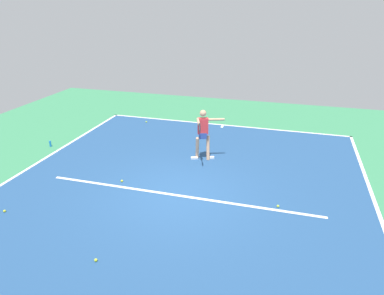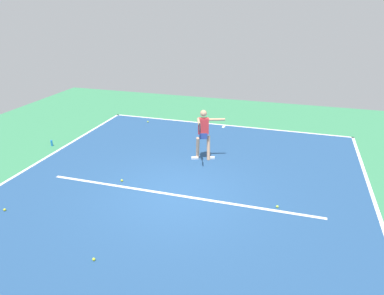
{
  "view_description": "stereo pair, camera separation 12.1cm",
  "coord_description": "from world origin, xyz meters",
  "px_view_note": "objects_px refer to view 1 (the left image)",
  "views": [
    {
      "loc": [
        -2.7,
        8.02,
        4.91
      ],
      "look_at": [
        -0.01,
        -1.23,
        0.9
      ],
      "focal_mm": 32.8,
      "sensor_mm": 36.0,
      "label": 1
    },
    {
      "loc": [
        -2.81,
        7.99,
        4.91
      ],
      "look_at": [
        -0.01,
        -1.23,
        0.9
      ],
      "focal_mm": 32.8,
      "sensor_mm": 36.0,
      "label": 2
    }
  ],
  "objects_px": {
    "tennis_ball_near_service_line": "(96,260)",
    "water_bottle": "(50,144)",
    "tennis_ball_far_corner": "(278,206)",
    "tennis_ball_by_sideline": "(122,181)",
    "tennis_ball_centre_court": "(146,122)",
    "tennis_ball_near_player": "(4,211)",
    "tennis_player": "(203,132)"
  },
  "relations": [
    {
      "from": "tennis_ball_near_service_line",
      "to": "water_bottle",
      "type": "height_order",
      "value": "water_bottle"
    },
    {
      "from": "tennis_ball_far_corner",
      "to": "tennis_ball_by_sideline",
      "type": "xyz_separation_m",
      "value": [
        4.51,
        -0.13,
        0.0
      ]
    },
    {
      "from": "tennis_ball_near_service_line",
      "to": "tennis_ball_by_sideline",
      "type": "xyz_separation_m",
      "value": [
        1.05,
        -3.27,
        0.0
      ]
    },
    {
      "from": "tennis_ball_far_corner",
      "to": "tennis_ball_centre_court",
      "type": "relative_size",
      "value": 1.0
    },
    {
      "from": "tennis_ball_far_corner",
      "to": "water_bottle",
      "type": "relative_size",
      "value": 0.3
    },
    {
      "from": "tennis_ball_centre_court",
      "to": "tennis_ball_near_player",
      "type": "relative_size",
      "value": 1.0
    },
    {
      "from": "water_bottle",
      "to": "tennis_ball_by_sideline",
      "type": "bearing_deg",
      "value": 154.95
    },
    {
      "from": "tennis_ball_near_service_line",
      "to": "tennis_ball_centre_court",
      "type": "relative_size",
      "value": 1.0
    },
    {
      "from": "tennis_ball_near_service_line",
      "to": "tennis_ball_centre_court",
      "type": "bearing_deg",
      "value": -73.52
    },
    {
      "from": "tennis_ball_far_corner",
      "to": "tennis_ball_near_player",
      "type": "height_order",
      "value": "same"
    },
    {
      "from": "tennis_ball_by_sideline",
      "to": "water_bottle",
      "type": "relative_size",
      "value": 0.3
    },
    {
      "from": "tennis_player",
      "to": "tennis_ball_by_sideline",
      "type": "relative_size",
      "value": 26.14
    },
    {
      "from": "tennis_player",
      "to": "tennis_ball_by_sideline",
      "type": "bearing_deg",
      "value": 30.59
    },
    {
      "from": "tennis_ball_by_sideline",
      "to": "water_bottle",
      "type": "bearing_deg",
      "value": -25.05
    },
    {
      "from": "tennis_player",
      "to": "tennis_ball_far_corner",
      "type": "bearing_deg",
      "value": 118.73
    },
    {
      "from": "tennis_ball_centre_court",
      "to": "tennis_ball_far_corner",
      "type": "bearing_deg",
      "value": 137.78
    },
    {
      "from": "tennis_ball_by_sideline",
      "to": "tennis_ball_centre_court",
      "type": "relative_size",
      "value": 1.0
    },
    {
      "from": "tennis_ball_by_sideline",
      "to": "tennis_ball_near_player",
      "type": "height_order",
      "value": "same"
    },
    {
      "from": "tennis_ball_near_service_line",
      "to": "tennis_ball_centre_court",
      "type": "xyz_separation_m",
      "value": [
        2.54,
        -8.57,
        0.0
      ]
    },
    {
      "from": "tennis_ball_near_player",
      "to": "water_bottle",
      "type": "distance_m",
      "value": 4.37
    },
    {
      "from": "tennis_ball_near_player",
      "to": "tennis_ball_by_sideline",
      "type": "bearing_deg",
      "value": -132.71
    },
    {
      "from": "tennis_ball_far_corner",
      "to": "water_bottle",
      "type": "height_order",
      "value": "water_bottle"
    },
    {
      "from": "tennis_ball_near_service_line",
      "to": "tennis_ball_near_player",
      "type": "distance_m",
      "value": 3.31
    },
    {
      "from": "tennis_ball_near_service_line",
      "to": "tennis_ball_by_sideline",
      "type": "distance_m",
      "value": 3.43
    },
    {
      "from": "tennis_ball_centre_court",
      "to": "water_bottle",
      "type": "xyz_separation_m",
      "value": [
        2.28,
        3.55,
        0.08
      ]
    },
    {
      "from": "tennis_ball_near_service_line",
      "to": "tennis_ball_by_sideline",
      "type": "height_order",
      "value": "same"
    },
    {
      "from": "tennis_ball_centre_court",
      "to": "water_bottle",
      "type": "distance_m",
      "value": 4.22
    },
    {
      "from": "tennis_ball_by_sideline",
      "to": "water_bottle",
      "type": "height_order",
      "value": "water_bottle"
    },
    {
      "from": "tennis_ball_centre_court",
      "to": "tennis_player",
      "type": "bearing_deg",
      "value": 137.61
    },
    {
      "from": "tennis_ball_near_service_line",
      "to": "tennis_ball_near_player",
      "type": "bearing_deg",
      "value": -17.13
    },
    {
      "from": "tennis_ball_near_service_line",
      "to": "tennis_ball_far_corner",
      "type": "xyz_separation_m",
      "value": [
        -3.45,
        -3.14,
        0.0
      ]
    },
    {
      "from": "tennis_ball_by_sideline",
      "to": "tennis_ball_centre_court",
      "type": "bearing_deg",
      "value": -74.4
    }
  ]
}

